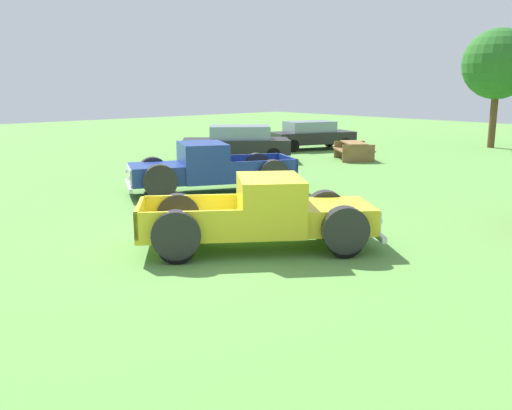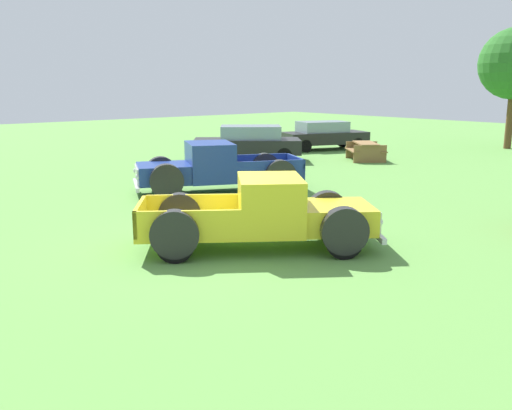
{
  "view_description": "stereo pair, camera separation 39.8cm",
  "coord_description": "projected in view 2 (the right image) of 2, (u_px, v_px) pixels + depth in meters",
  "views": [
    {
      "loc": [
        8.56,
        -6.93,
        3.27
      ],
      "look_at": [
        0.54,
        0.25,
        0.9
      ],
      "focal_mm": 38.59,
      "sensor_mm": 36.0,
      "label": 1
    },
    {
      "loc": [
        8.82,
        -6.63,
        3.27
      ],
      "look_at": [
        0.54,
        0.25,
        0.9
      ],
      "focal_mm": 38.59,
      "sensor_mm": 36.0,
      "label": 2
    }
  ],
  "objects": [
    {
      "name": "ground_plane",
      "position": [
        230.0,
        244.0,
        11.47
      ],
      "size": [
        80.0,
        80.0,
        0.0
      ],
      "primitive_type": "plane",
      "color": "#5B9342"
    },
    {
      "name": "pickup_truck_foreground",
      "position": [
        273.0,
        215.0,
        11.09
      ],
      "size": [
        4.14,
        4.86,
        1.46
      ],
      "color": "yellow",
      "rests_on": "ground_plane"
    },
    {
      "name": "pickup_truck_behind_right",
      "position": [
        208.0,
        169.0,
        16.74
      ],
      "size": [
        3.72,
        5.33,
        1.54
      ],
      "color": "navy",
      "rests_on": "ground_plane"
    },
    {
      "name": "sedan_distant_a",
      "position": [
        248.0,
        143.0,
        23.77
      ],
      "size": [
        4.27,
        4.73,
        1.52
      ],
      "color": "black",
      "rests_on": "ground_plane"
    },
    {
      "name": "sedan_distant_b",
      "position": [
        324.0,
        135.0,
        27.94
      ],
      "size": [
        3.08,
        4.61,
        1.43
      ],
      "color": "black",
      "rests_on": "ground_plane"
    },
    {
      "name": "picnic_table",
      "position": [
        366.0,
        149.0,
        24.01
      ],
      "size": [
        2.33,
        2.27,
        0.78
      ],
      "color": "olive",
      "rests_on": "ground_plane"
    }
  ]
}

